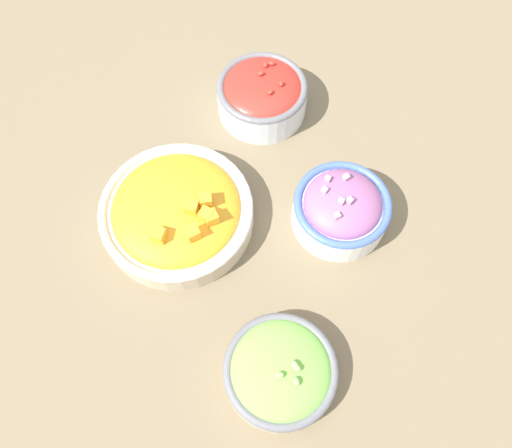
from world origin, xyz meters
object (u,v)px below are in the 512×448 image
Objects in this scene: bowl_squash at (177,212)px; bowl_cherry_tomatoes at (262,94)px; bowl_lettuce at (280,371)px; bowl_red_onion at (341,208)px.

bowl_cherry_tomatoes reaches higher than bowl_squash.
bowl_red_onion is at bearing -40.56° from bowl_lettuce.
bowl_lettuce is 0.43m from bowl_cherry_tomatoes.
bowl_red_onion is 0.23m from bowl_cherry_tomatoes.
bowl_squash is at bearing 14.75° from bowl_lettuce.
bowl_red_onion reaches higher than bowl_squash.
bowl_squash is 1.54× the size of bowl_cherry_tomatoes.
bowl_red_onion is 0.96× the size of bowl_lettuce.
bowl_cherry_tomatoes is (0.41, -0.11, 0.01)m from bowl_lettuce.
bowl_cherry_tomatoes is at bearing 10.30° from bowl_red_onion.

